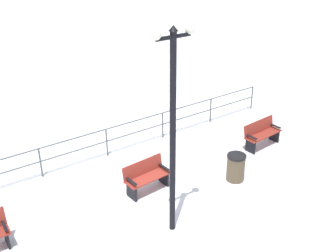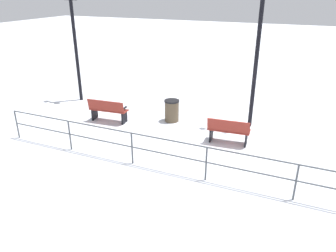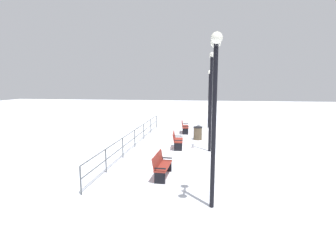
{
  "view_description": "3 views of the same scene",
  "coord_description": "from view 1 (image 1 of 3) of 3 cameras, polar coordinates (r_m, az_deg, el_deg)",
  "views": [
    {
      "loc": [
        8.47,
        -5.29,
        6.99
      ],
      "look_at": [
        -1.58,
        1.79,
        0.97
      ],
      "focal_mm": 44.53,
      "sensor_mm": 36.0,
      "label": 1
    },
    {
      "loc": [
        -9.8,
        -2.08,
        4.78
      ],
      "look_at": [
        -1.84,
        1.39,
        1.07
      ],
      "focal_mm": 34.84,
      "sensor_mm": 36.0,
      "label": 2
    },
    {
      "loc": [
        1.47,
        -14.47,
        3.65
      ],
      "look_at": [
        -0.83,
        1.56,
        0.99
      ],
      "focal_mm": 28.49,
      "sensor_mm": 36.0,
      "label": 3
    }
  ],
  "objects": [
    {
      "name": "lamppost_middle",
      "position": [
        9.21,
        0.67,
        1.37
      ],
      "size": [
        0.23,
        1.08,
        5.15
      ],
      "color": "black",
      "rests_on": "ground"
    },
    {
      "name": "ground_plane",
      "position": [
        12.19,
        -2.65,
        -8.92
      ],
      "size": [
        80.0,
        80.0,
        0.0
      ],
      "primitive_type": "plane",
      "color": "white",
      "rests_on": "ground"
    },
    {
      "name": "bench_second",
      "position": [
        12.0,
        -2.97,
        -6.89
      ],
      "size": [
        0.65,
        1.4,
        0.9
      ],
      "rotation": [
        0.0,
        0.0,
        0.08
      ],
      "color": "maroon",
      "rests_on": "ground"
    },
    {
      "name": "trash_bin",
      "position": [
        12.63,
        9.25,
        -5.61
      ],
      "size": [
        0.57,
        0.57,
        0.84
      ],
      "color": "brown",
      "rests_on": "ground"
    },
    {
      "name": "bench_third",
      "position": [
        14.64,
        12.69,
        -0.99
      ],
      "size": [
        0.62,
        1.52,
        0.9
      ],
      "rotation": [
        0.0,
        0.0,
        0.08
      ],
      "color": "maroon",
      "rests_on": "ground"
    },
    {
      "name": "waterfront_railing",
      "position": [
        13.74,
        -8.43,
        -1.55
      ],
      "size": [
        0.05,
        13.43,
        1.0
      ],
      "color": "#4C5156",
      "rests_on": "ground"
    }
  ]
}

